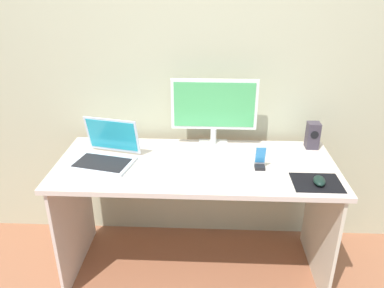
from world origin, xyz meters
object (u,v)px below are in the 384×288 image
Objects in this scene: speaker_right at (313,135)px; laptop at (106,153)px; mouse at (319,181)px; phone_in_dock at (260,160)px; keyboard_external at (207,179)px; monitor at (214,109)px.

laptop is at bearing -168.92° from speaker_right.
mouse is 0.33m from phone_in_dock.
keyboard_external is 0.33m from phone_in_dock.
phone_in_dock is (0.87, -0.05, 0.00)m from laptop.
laptop is 3.81× the size of mouse.
laptop is 0.87m from phone_in_dock.
mouse is at bearing -10.30° from laptop.
speaker_right reaches higher than phone_in_dock.
monitor is 0.43m from phone_in_dock.
speaker_right is at bearing -0.29° from monitor.
mouse reaches higher than keyboard_external.
keyboard_external is at bearing -94.44° from monitor.
speaker_right is 1.64× the size of mouse.
phone_in_dock is (-0.28, 0.16, 0.03)m from mouse.
laptop is 0.61m from keyboard_external.
mouse is (1.16, -0.21, -0.03)m from laptop.
monitor is 3.16× the size of speaker_right.
keyboard_external is at bearing -18.52° from laptop.
speaker_right is 1.18× the size of phone_in_dock.
monitor is 5.19× the size of mouse.
monitor is at bearing 131.50° from phone_in_dock.
monitor is 0.69m from laptop.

